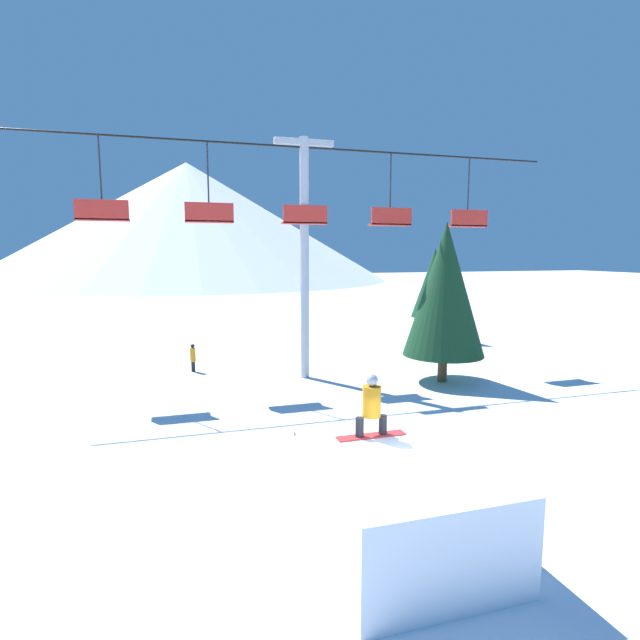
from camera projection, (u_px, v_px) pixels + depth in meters
The scene contains 8 objects.
ground_plane at pixel (407, 561), 8.41m from camera, with size 220.00×220.00×0.00m, color white.
mountain_ridge at pixel (188, 222), 93.04m from camera, with size 73.67×73.67×21.57m.
snow_ramp at pixel (400, 504), 8.69m from camera, with size 2.87×3.66×1.64m.
snowboarder at pixel (372, 406), 9.58m from camera, with size 1.38×0.36×1.24m.
chairlift at pixel (305, 232), 19.99m from camera, with size 21.98×0.44×9.67m.
pine_tree_near at pixel (445, 289), 19.66m from camera, with size 3.21×3.21×6.38m.
pine_tree_far at pixel (434, 283), 29.43m from camera, with size 2.65×2.65×5.41m.
distant_skier at pixel (193, 357), 21.72m from camera, with size 0.24×0.24×1.23m.
Camera 1 is at (-3.65, -7.03, 5.18)m, focal length 28.00 mm.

